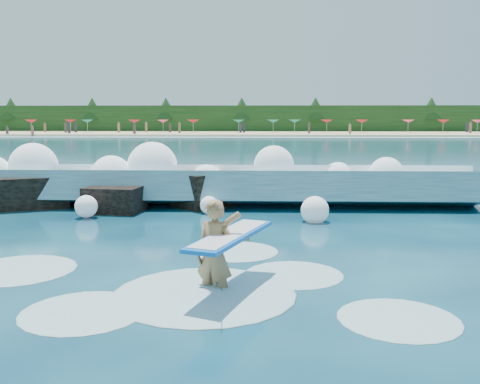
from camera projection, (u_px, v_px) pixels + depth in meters
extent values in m
plane|color=#082642|center=(164.00, 263.00, 10.99)|extent=(200.00, 200.00, 0.00)
cube|color=tan|center=(247.00, 134.00, 88.15)|extent=(140.00, 20.00, 0.40)
cube|color=silver|center=(246.00, 137.00, 77.29)|extent=(140.00, 5.00, 0.08)
cube|color=black|center=(248.00, 119.00, 97.72)|extent=(140.00, 4.00, 5.00)
cube|color=teal|center=(189.00, 190.00, 18.33)|extent=(19.34, 2.94, 1.61)
cube|color=white|center=(191.00, 174.00, 19.06)|extent=(19.34, 1.36, 0.75)
cube|color=black|center=(32.00, 194.00, 17.78)|extent=(2.76, 2.47, 1.23)
cube|color=black|center=(115.00, 201.00, 16.90)|extent=(1.87, 1.55, 0.94)
cube|color=black|center=(204.00, 192.00, 17.97)|extent=(2.39, 2.41, 1.32)
imported|color=#9C7148|center=(215.00, 255.00, 9.18)|extent=(0.82, 0.70, 1.91)
cube|color=blue|center=(231.00, 236.00, 9.17)|extent=(1.45, 2.66, 0.07)
cube|color=white|center=(231.00, 235.00, 9.17)|extent=(1.27, 2.42, 0.07)
cylinder|color=black|center=(220.00, 287.00, 8.01)|extent=(0.01, 0.91, 0.43)
sphere|color=white|center=(34.00, 167.00, 18.62)|extent=(1.68, 1.68, 1.68)
sphere|color=white|center=(111.00, 176.00, 18.63)|extent=(1.43, 1.43, 1.43)
sphere|color=white|center=(152.00, 167.00, 18.87)|extent=(1.79, 1.79, 1.79)
sphere|color=white|center=(207.00, 181.00, 18.10)|extent=(1.10, 1.10, 1.10)
sphere|color=white|center=(274.00, 166.00, 18.53)|extent=(1.39, 1.39, 1.39)
sphere|color=white|center=(338.00, 178.00, 18.50)|extent=(1.08, 1.08, 1.08)
sphere|color=white|center=(386.00, 174.00, 17.98)|extent=(1.15, 1.15, 1.15)
sphere|color=white|center=(86.00, 206.00, 15.83)|extent=(0.67, 0.67, 0.67)
sphere|color=white|center=(209.00, 205.00, 16.56)|extent=(0.56, 0.56, 0.56)
sphere|color=white|center=(315.00, 210.00, 15.26)|extent=(0.81, 0.81, 0.81)
ellipsoid|color=silver|center=(204.00, 294.00, 9.06)|extent=(3.17, 3.17, 0.16)
ellipsoid|color=silver|center=(84.00, 312.00, 8.23)|extent=(1.98, 1.98, 0.10)
ellipsoid|color=silver|center=(294.00, 275.00, 10.17)|extent=(1.91, 1.91, 0.10)
ellipsoid|color=silver|center=(18.00, 270.00, 10.48)|extent=(2.28, 2.28, 0.11)
ellipsoid|color=silver|center=(236.00, 251.00, 11.92)|extent=(1.89, 1.89, 0.09)
ellipsoid|color=silver|center=(399.00, 319.00, 7.93)|extent=(1.84, 1.84, 0.09)
cone|color=red|center=(31.00, 121.00, 89.54)|extent=(2.00, 2.00, 0.50)
cone|color=red|center=(70.00, 121.00, 92.92)|extent=(2.00, 2.00, 0.50)
cone|color=#158378|center=(87.00, 121.00, 90.49)|extent=(2.00, 2.00, 0.50)
cone|color=red|center=(134.00, 121.00, 88.69)|extent=(2.00, 2.00, 0.50)
cone|color=#DE416E|center=(163.00, 121.00, 89.41)|extent=(2.00, 2.00, 0.50)
cone|color=red|center=(193.00, 121.00, 89.61)|extent=(2.00, 2.00, 0.50)
cone|color=#158378|center=(239.00, 121.00, 89.78)|extent=(2.00, 2.00, 0.50)
cone|color=#158378|center=(273.00, 121.00, 89.65)|extent=(2.00, 2.00, 0.50)
cone|color=#158378|center=(295.00, 121.00, 90.68)|extent=(2.00, 2.00, 0.50)
cone|color=red|center=(327.00, 121.00, 89.70)|extent=(2.00, 2.00, 0.50)
cone|color=red|center=(362.00, 121.00, 89.47)|extent=(2.00, 2.00, 0.50)
cone|color=#DE416E|center=(408.00, 121.00, 88.52)|extent=(2.00, 2.00, 0.50)
cone|color=red|center=(443.00, 121.00, 89.23)|extent=(2.00, 2.00, 0.50)
cone|color=#DE416E|center=(478.00, 121.00, 86.53)|extent=(2.00, 2.00, 0.50)
cube|color=#3F332D|center=(176.00, 128.00, 88.14)|extent=(0.35, 0.22, 1.55)
cube|color=#8C664C|center=(239.00, 129.00, 82.30)|extent=(0.35, 0.22, 1.36)
cube|color=brown|center=(66.00, 128.00, 87.83)|extent=(0.35, 0.22, 1.36)
cube|color=#8C664C|center=(471.00, 129.00, 80.68)|extent=(0.35, 0.22, 1.41)
cube|color=#262633|center=(459.00, 129.00, 81.29)|extent=(0.35, 0.22, 1.57)
cube|color=brown|center=(444.00, 128.00, 89.43)|extent=(0.35, 0.22, 1.42)
cube|color=#3F332D|center=(23.00, 129.00, 81.79)|extent=(0.35, 0.22, 1.45)
cube|color=#262633|center=(441.00, 128.00, 89.00)|extent=(0.35, 0.22, 1.37)
cube|color=brown|center=(246.00, 131.00, 79.15)|extent=(0.35, 0.22, 1.58)
cube|color=#8C664C|center=(309.00, 128.00, 83.52)|extent=(0.35, 0.22, 1.58)
cube|color=brown|center=(140.00, 129.00, 81.84)|extent=(0.35, 0.22, 1.40)
cube|color=#3F332D|center=(2.00, 128.00, 87.86)|extent=(0.35, 0.22, 1.48)
cube|color=#8C664C|center=(18.00, 128.00, 91.57)|extent=(0.35, 0.22, 1.42)
cube|color=#262633|center=(431.00, 131.00, 78.91)|extent=(0.35, 0.22, 1.61)
cube|color=#3F332D|center=(263.00, 129.00, 80.65)|extent=(0.35, 0.22, 1.46)
cube|color=#8C664C|center=(119.00, 128.00, 88.91)|extent=(0.35, 0.22, 1.39)
cube|color=brown|center=(218.00, 128.00, 83.57)|extent=(0.35, 0.22, 1.56)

